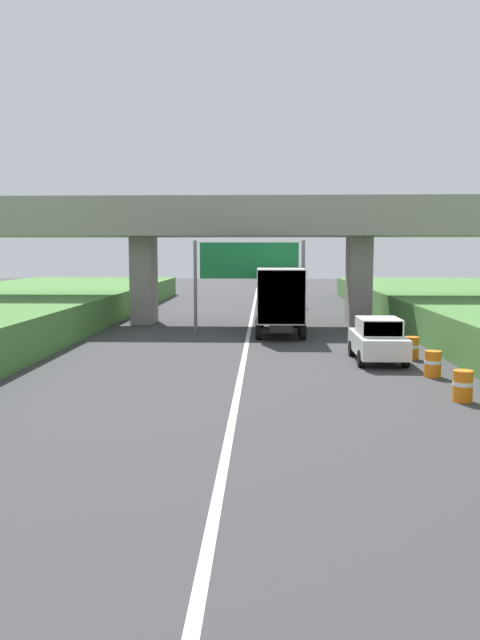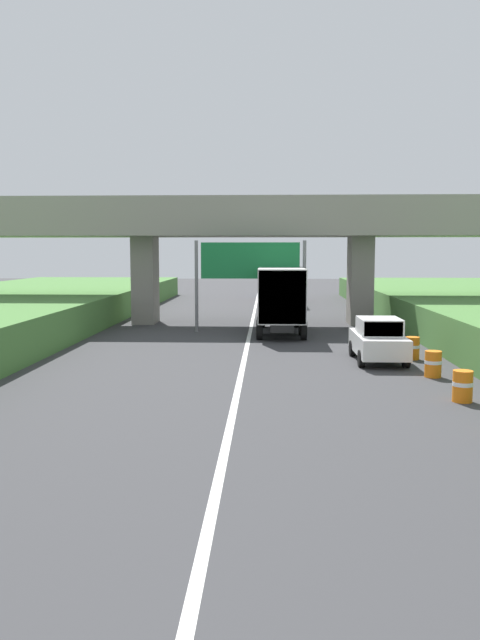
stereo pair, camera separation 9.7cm
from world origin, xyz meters
name	(u,v)px [view 1 (the left image)]	position (x,y,z in m)	size (l,w,h in m)	color
lane_centre_stripe	(247,341)	(0.00, 29.70, 0.00)	(0.20, 99.41, 0.01)	white
overpass_bridge	(251,231)	(0.00, 37.13, 5.48)	(40.00, 4.80, 7.34)	gray
overhead_highway_sign	(249,266)	(0.00, 33.10, 3.52)	(5.88, 0.18, 4.84)	slate
truck_silver	(280,297)	(1.61, 32.41, 1.93)	(2.44, 7.30, 3.44)	black
truck_red	(278,280)	(1.93, 51.84, 1.93)	(2.44, 7.30, 3.44)	black
car_white	(378,340)	(5.22, 24.09, 0.86)	(1.86, 4.10, 1.72)	silver
car_blue	(271,288)	(1.46, 59.41, 0.86)	(1.86, 4.10, 1.72)	#233D9E
construction_barrel_3	(463,386)	(6.47, 17.47, 0.46)	(0.57, 0.57, 0.90)	orange
construction_barrel_4	(433,364)	(6.56, 21.07, 0.46)	(0.57, 0.57, 0.90)	orange
construction_barrel_5	(412,348)	(6.66, 24.66, 0.46)	(0.57, 0.57, 0.90)	orange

